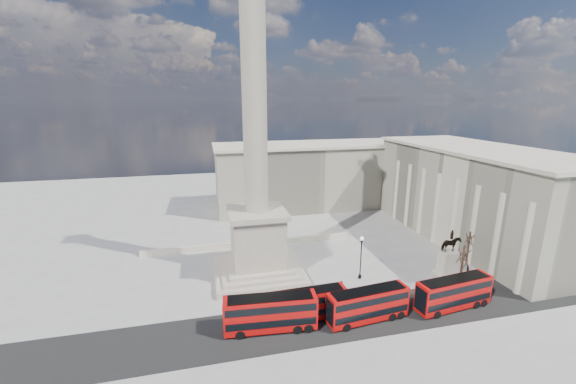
% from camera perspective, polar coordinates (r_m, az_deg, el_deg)
% --- Properties ---
extents(ground, '(180.00, 180.00, 0.00)m').
position_cam_1_polar(ground, '(55.32, -4.01, -15.22)').
color(ground, '#9B9993').
rests_on(ground, ground).
extents(asphalt_road, '(120.00, 9.00, 0.01)m').
position_cam_1_polar(asphalt_road, '(48.07, 4.38, -20.32)').
color(asphalt_road, black).
rests_on(asphalt_road, ground).
extents(nelsons_column, '(14.00, 14.00, 49.85)m').
position_cam_1_polar(nelsons_column, '(54.90, -5.10, -0.83)').
color(nelsons_column, '#A99E8D').
rests_on(nelsons_column, ground).
extents(balustrade_wall, '(40.00, 0.60, 1.10)m').
position_cam_1_polar(balustrade_wall, '(69.30, -6.21, -8.33)').
color(balustrade_wall, beige).
rests_on(balustrade_wall, ground).
extents(building_east, '(19.00, 46.00, 18.60)m').
position_cam_1_polar(building_east, '(79.82, 28.23, -0.29)').
color(building_east, beige).
rests_on(building_east, ground).
extents(building_northeast, '(51.00, 17.00, 16.60)m').
position_cam_1_polar(building_northeast, '(93.59, 4.00, 2.79)').
color(building_northeast, beige).
rests_on(building_northeast, ground).
extents(red_bus_a, '(11.48, 3.51, 4.59)m').
position_cam_1_polar(red_bus_a, '(45.45, -2.76, -18.92)').
color(red_bus_a, '#AF0A09').
rests_on(red_bus_a, ground).
extents(red_bus_b, '(10.22, 2.76, 4.11)m').
position_cam_1_polar(red_bus_b, '(47.48, 3.27, -17.67)').
color(red_bus_b, '#AF0A09').
rests_on(red_bus_b, ground).
extents(red_bus_c, '(10.94, 3.52, 4.36)m').
position_cam_1_polar(red_bus_c, '(48.23, 12.83, -17.31)').
color(red_bus_c, '#AF0A09').
rests_on(red_bus_c, ground).
extents(red_bus_d, '(11.17, 3.75, 4.44)m').
position_cam_1_polar(red_bus_d, '(54.29, 25.24, -14.52)').
color(red_bus_d, '#AF0A09').
rests_on(red_bus_d, ground).
extents(victorian_lamp, '(0.60, 0.60, 7.05)m').
position_cam_1_polar(victorian_lamp, '(57.14, 11.73, -9.81)').
color(victorian_lamp, black).
rests_on(victorian_lamp, ground).
extents(equestrian_statue, '(3.65, 2.74, 7.69)m').
position_cam_1_polar(equestrian_statue, '(63.27, 24.56, -9.91)').
color(equestrian_statue, beige).
rests_on(equestrian_statue, ground).
extents(bare_tree_near, '(1.86, 1.86, 8.16)m').
position_cam_1_polar(bare_tree_near, '(56.49, 26.52, -8.91)').
color(bare_tree_near, '#332319').
rests_on(bare_tree_near, ground).
extents(bare_tree_mid, '(1.68, 1.68, 6.36)m').
position_cam_1_polar(bare_tree_mid, '(67.38, 27.28, -6.57)').
color(bare_tree_mid, '#332319').
rests_on(bare_tree_mid, ground).
extents(bare_tree_far, '(1.96, 1.96, 8.01)m').
position_cam_1_polar(bare_tree_far, '(80.97, 21.56, -1.58)').
color(bare_tree_far, '#332319').
rests_on(bare_tree_far, ground).
extents(pedestrian_walking, '(0.75, 0.70, 1.73)m').
position_cam_1_polar(pedestrian_walking, '(59.01, 23.42, -13.51)').
color(pedestrian_walking, black).
rests_on(pedestrian_walking, ground).
extents(pedestrian_standing, '(1.09, 1.05, 1.76)m').
position_cam_1_polar(pedestrian_standing, '(65.23, 26.95, -11.15)').
color(pedestrian_standing, black).
rests_on(pedestrian_standing, ground).
extents(pedestrian_crossing, '(0.79, 1.20, 1.90)m').
position_cam_1_polar(pedestrian_crossing, '(54.12, 8.66, -14.93)').
color(pedestrian_crossing, black).
rests_on(pedestrian_crossing, ground).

